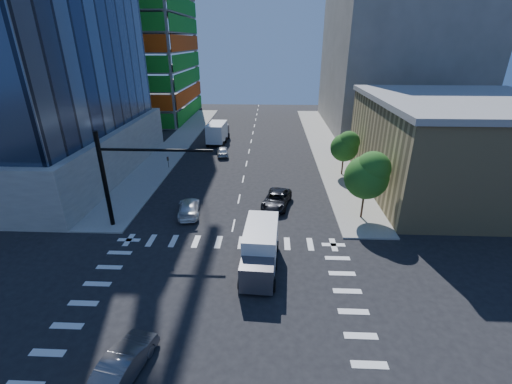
{
  "coord_description": "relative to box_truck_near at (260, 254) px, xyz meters",
  "views": [
    {
      "loc": [
        3.4,
        -16.46,
        16.16
      ],
      "look_at": [
        2.33,
        8.0,
        5.32
      ],
      "focal_mm": 24.0,
      "sensor_mm": 36.0,
      "label": 1
    }
  ],
  "objects": [
    {
      "name": "ground",
      "position": [
        -2.74,
        -5.24,
        -1.44
      ],
      "size": [
        160.0,
        160.0,
        0.0
      ],
      "primitive_type": "plane",
      "color": "black",
      "rests_on": "ground"
    },
    {
      "name": "road_markings",
      "position": [
        -2.74,
        -5.24,
        -1.44
      ],
      "size": [
        20.0,
        20.0,
        0.01
      ],
      "primitive_type": "cube",
      "color": "silver",
      "rests_on": "ground"
    },
    {
      "name": "sidewalk_ne",
      "position": [
        9.76,
        34.76,
        -1.37
      ],
      "size": [
        5.0,
        60.0,
        0.15
      ],
      "primitive_type": "cube",
      "color": "gray",
      "rests_on": "ground"
    },
    {
      "name": "sidewalk_nw",
      "position": [
        -15.24,
        34.76,
        -1.37
      ],
      "size": [
        5.0,
        60.0,
        0.15
      ],
      "primitive_type": "cube",
      "color": "gray",
      "rests_on": "ground"
    },
    {
      "name": "commercial_building",
      "position": [
        22.26,
        16.76,
        3.87
      ],
      "size": [
        20.5,
        22.5,
        10.6
      ],
      "color": "tan",
      "rests_on": "ground"
    },
    {
      "name": "bg_building_ne",
      "position": [
        24.26,
        49.76,
        12.56
      ],
      "size": [
        24.0,
        30.0,
        28.0
      ],
      "primitive_type": "cube",
      "color": "#66625C",
      "rests_on": "ground"
    },
    {
      "name": "signal_mast_nw",
      "position": [
        -12.74,
        6.26,
        4.05
      ],
      "size": [
        10.2,
        0.4,
        9.0
      ],
      "color": "black",
      "rests_on": "sidewalk_nw"
    },
    {
      "name": "tree_south",
      "position": [
        9.89,
        8.66,
        3.24
      ],
      "size": [
        4.16,
        4.16,
        6.82
      ],
      "color": "#382316",
      "rests_on": "sidewalk_ne"
    },
    {
      "name": "tree_north",
      "position": [
        10.19,
        20.66,
        2.54
      ],
      "size": [
        3.54,
        3.52,
        5.78
      ],
      "color": "#382316",
      "rests_on": "sidewalk_ne"
    },
    {
      "name": "car_nb_far",
      "position": [
        1.42,
        11.17,
        -0.69
      ],
      "size": [
        3.64,
        5.86,
        1.51
      ],
      "primitive_type": "imported",
      "rotation": [
        0.0,
        0.0,
        -0.22
      ],
      "color": "black",
      "rests_on": "ground"
    },
    {
      "name": "car_sb_near",
      "position": [
        -7.48,
        8.94,
        -0.72
      ],
      "size": [
        2.86,
        5.27,
        1.45
      ],
      "primitive_type": "imported",
      "rotation": [
        0.0,
        0.0,
        3.32
      ],
      "color": "white",
      "rests_on": "ground"
    },
    {
      "name": "car_sb_mid",
      "position": [
        -6.65,
        28.43,
        -0.72
      ],
      "size": [
        2.36,
        4.44,
        1.44
      ],
      "primitive_type": "imported",
      "rotation": [
        0.0,
        0.0,
        3.3
      ],
      "color": "#B2B4BA",
      "rests_on": "ground"
    },
    {
      "name": "car_sb_cross",
      "position": [
        -6.8,
        -9.37,
        -0.68
      ],
      "size": [
        2.48,
        4.87,
        1.53
      ],
      "primitive_type": "imported",
      "rotation": [
        0.0,
        0.0,
        2.95
      ],
      "color": "#535258",
      "rests_on": "ground"
    },
    {
      "name": "box_truck_near",
      "position": [
        0.0,
        0.0,
        0.0
      ],
      "size": [
        2.98,
        6.35,
        3.26
      ],
      "rotation": [
        0.0,
        0.0,
        -0.05
      ],
      "color": "black",
      "rests_on": "ground"
    },
    {
      "name": "box_truck_far",
      "position": [
        -8.35,
        35.82,
        0.14
      ],
      "size": [
        3.26,
        6.96,
        3.58
      ],
      "rotation": [
        0.0,
        0.0,
        3.09
      ],
      "color": "black",
      "rests_on": "ground"
    }
  ]
}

